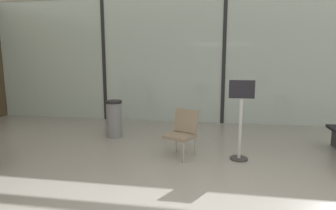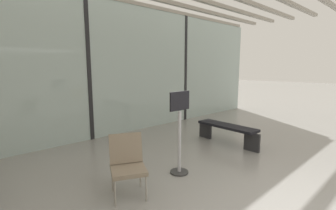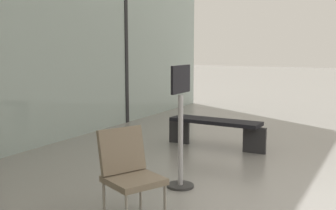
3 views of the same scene
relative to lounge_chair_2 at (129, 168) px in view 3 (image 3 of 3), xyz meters
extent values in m
cube|color=black|center=(4.32, 2.92, 1.28)|extent=(0.10, 0.12, 3.54)
cube|color=#7F705B|center=(-0.04, -0.08, -0.09)|extent=(0.64, 0.64, 0.06)
cube|color=#7F705B|center=(0.05, 0.11, 0.16)|extent=(0.49, 0.33, 0.44)
cylinder|color=gray|center=(0.06, -0.36, -0.31)|extent=(0.03, 0.03, 0.37)
cylinder|color=gray|center=(-0.14, 0.20, -0.31)|extent=(0.03, 0.03, 0.37)
cylinder|color=gray|center=(0.24, 0.02, -0.31)|extent=(0.03, 0.03, 0.37)
cube|color=black|center=(3.04, 0.32, -0.05)|extent=(0.47, 1.52, 0.06)
cube|color=#262628|center=(3.01, -0.35, -0.29)|extent=(0.06, 0.36, 0.41)
cube|color=#262628|center=(3.07, 0.99, -0.29)|extent=(0.06, 0.36, 0.41)
cylinder|color=#333333|center=(1.04, -0.04, -0.48)|extent=(0.32, 0.32, 0.03)
cylinder|color=#B2B2B7|center=(1.04, -0.04, 0.06)|extent=(0.06, 0.06, 1.10)
cube|color=black|center=(1.04, -0.04, 0.79)|extent=(0.44, 0.03, 0.32)
camera|label=1|loc=(0.55, -4.94, 1.29)|focal=29.29mm
camera|label=2|loc=(-1.80, -2.81, 1.34)|focal=25.49mm
camera|label=3|loc=(-3.26, -2.16, 1.16)|focal=44.86mm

